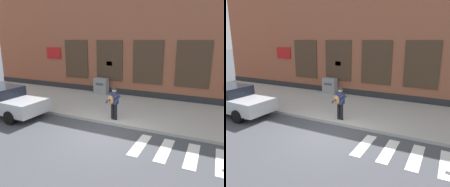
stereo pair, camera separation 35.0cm
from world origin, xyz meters
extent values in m
plane|color=#424449|center=(0.00, 0.00, 0.00)|extent=(160.00, 160.00, 0.00)
cube|color=#ADAAA3|center=(0.00, 3.96, 0.07)|extent=(28.00, 5.28, 0.14)
cube|color=#99563D|center=(0.00, 8.60, 4.02)|extent=(28.00, 4.00, 8.03)
cube|color=#28282B|center=(0.00, 6.58, 0.28)|extent=(28.00, 0.04, 0.55)
cube|color=#473323|center=(-5.62, 6.57, 2.51)|extent=(2.03, 0.06, 2.84)
cube|color=black|center=(-5.62, 6.56, 2.51)|extent=(1.91, 0.03, 2.72)
cube|color=#473323|center=(-2.81, 6.57, 2.51)|extent=(2.03, 0.06, 2.84)
cube|color=black|center=(-2.81, 6.56, 2.51)|extent=(1.91, 0.03, 2.72)
cube|color=#473323|center=(0.00, 6.57, 2.51)|extent=(2.03, 0.06, 2.84)
cube|color=black|center=(0.00, 6.56, 2.51)|extent=(1.91, 0.03, 2.72)
cube|color=#473323|center=(2.81, 6.57, 2.51)|extent=(2.03, 0.06, 2.84)
cube|color=black|center=(2.81, 6.56, 2.51)|extent=(1.91, 0.03, 2.72)
cube|color=red|center=(-7.78, 6.56, 2.92)|extent=(1.40, 0.04, 0.90)
cube|color=yellow|center=(-2.81, 6.55, 2.31)|extent=(0.44, 0.02, 0.30)
cube|color=silver|center=(1.74, 0.02, 0.01)|extent=(0.42, 1.90, 0.01)
cube|color=silver|center=(2.70, 0.02, 0.01)|extent=(0.42, 1.90, 0.01)
cube|color=silver|center=(3.66, 0.02, 0.01)|extent=(0.42, 1.90, 0.01)
cube|color=silver|center=(4.61, 0.02, 0.01)|extent=(0.42, 1.90, 0.01)
cube|color=#B7BABF|center=(-5.88, 0.28, 0.67)|extent=(4.67, 2.01, 0.68)
cube|color=black|center=(-6.13, 0.29, 1.27)|extent=(1.90, 1.65, 0.52)
cube|color=silver|center=(-3.60, 0.77, 0.74)|extent=(0.07, 0.24, 0.12)
cube|color=silver|center=(-3.65, -0.37, 0.74)|extent=(0.07, 0.24, 0.12)
cylinder|color=black|center=(-4.52, 1.11, 0.33)|extent=(0.67, 0.26, 0.66)
cylinder|color=black|center=(-4.58, -0.64, 0.33)|extent=(0.67, 0.26, 0.66)
cylinder|color=black|center=(-7.18, 1.21, 0.33)|extent=(0.67, 0.26, 0.66)
cylinder|color=black|center=(-0.11, 1.76, 0.54)|extent=(0.15, 0.15, 0.80)
cylinder|color=black|center=(-0.28, 1.79, 0.54)|extent=(0.15, 0.15, 0.80)
cube|color=navy|center=(-0.19, 1.79, 1.22)|extent=(0.42, 0.31, 0.55)
sphere|color=tan|center=(-0.19, 1.79, 1.61)|extent=(0.22, 0.22, 0.22)
cylinder|color=#333338|center=(-0.19, 1.79, 1.67)|extent=(0.28, 0.27, 0.02)
cylinder|color=#333338|center=(-0.19, 1.79, 1.72)|extent=(0.18, 0.18, 0.09)
cylinder|color=navy|center=(0.01, 1.63, 1.18)|extent=(0.22, 0.52, 0.39)
cylinder|color=navy|center=(-0.45, 1.75, 1.18)|extent=(0.22, 0.52, 0.39)
ellipsoid|color=#B77F4C|center=(-0.32, 1.63, 1.15)|extent=(0.38, 0.21, 0.44)
cylinder|color=black|center=(-0.33, 1.57, 1.15)|extent=(0.09, 0.03, 0.09)
cylinder|color=brown|center=(-0.07, 1.55, 1.33)|extent=(0.47, 0.15, 0.34)
cube|color=gray|center=(-3.27, 6.15, 0.72)|extent=(1.01, 0.54, 1.15)
cube|color=#4C4C4C|center=(-3.27, 5.87, 0.89)|extent=(0.61, 0.02, 0.16)
camera|label=1|loc=(4.11, -7.42, 3.97)|focal=35.00mm
camera|label=2|loc=(4.42, -7.26, 3.97)|focal=35.00mm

